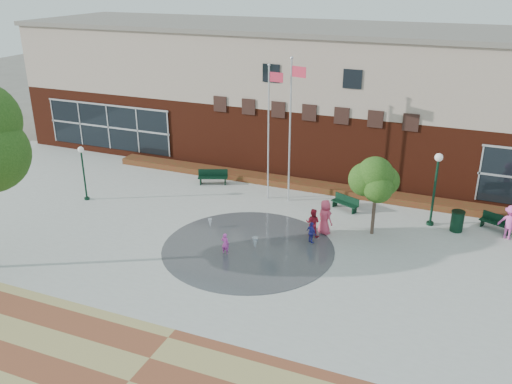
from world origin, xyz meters
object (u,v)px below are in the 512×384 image
at_px(bench_left, 213,180).
at_px(trash_can, 457,221).
at_px(flagpole_left, 269,127).
at_px(flagpole_right, 291,124).
at_px(child_splash, 225,244).

relative_size(bench_left, trash_can, 1.70).
height_order(flagpole_left, flagpole_right, flagpole_right).
bearing_deg(flagpole_right, child_splash, -78.32).
xyz_separation_m(flagpole_right, trash_can, (9.35, -0.48, -4.09)).
bearing_deg(trash_can, flagpole_left, 178.23).
distance_m(flagpole_left, trash_can, 11.26).
bearing_deg(bench_left, child_splash, -81.82).
height_order(flagpole_right, child_splash, flagpole_right).
relative_size(flagpole_left, child_splash, 7.22).
bearing_deg(trash_can, flagpole_right, 177.08).
relative_size(flagpole_right, trash_can, 7.38).
height_order(flagpole_left, trash_can, flagpole_left).
bearing_deg(flagpole_right, bench_left, -170.27).
xyz_separation_m(flagpole_left, bench_left, (-4.10, 0.83, -4.10)).
bearing_deg(bench_left, flagpole_left, -33.61).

